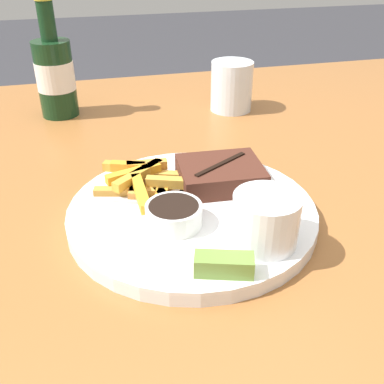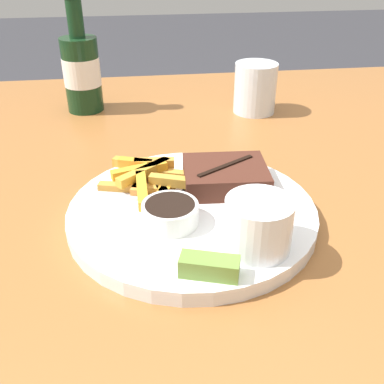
% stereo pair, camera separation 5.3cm
% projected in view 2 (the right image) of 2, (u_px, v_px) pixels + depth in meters
% --- Properties ---
extents(dining_table, '(1.42, 1.23, 0.73)m').
position_uv_depth(dining_table, '(192.00, 261.00, 0.58)').
color(dining_table, '#935B2D').
rests_on(dining_table, ground_plane).
extents(dinner_plate, '(0.30, 0.30, 0.02)m').
position_uv_depth(dinner_plate, '(192.00, 213.00, 0.54)').
color(dinner_plate, white).
rests_on(dinner_plate, dining_table).
extents(steak_portion, '(0.11, 0.09, 0.03)m').
position_uv_depth(steak_portion, '(225.00, 176.00, 0.57)').
color(steak_portion, '#472319').
rests_on(steak_portion, dinner_plate).
extents(fries_pile, '(0.14, 0.15, 0.02)m').
position_uv_depth(fries_pile, '(150.00, 178.00, 0.58)').
color(fries_pile, orange).
rests_on(fries_pile, dinner_plate).
extents(coleslaw_cup, '(0.07, 0.07, 0.06)m').
position_uv_depth(coleslaw_cup, '(258.00, 222.00, 0.45)').
color(coleslaw_cup, white).
rests_on(coleslaw_cup, dinner_plate).
extents(dipping_sauce_cup, '(0.06, 0.06, 0.02)m').
position_uv_depth(dipping_sauce_cup, '(170.00, 213.00, 0.50)').
color(dipping_sauce_cup, silver).
rests_on(dipping_sauce_cup, dinner_plate).
extents(pickle_spear, '(0.06, 0.04, 0.02)m').
position_uv_depth(pickle_spear, '(212.00, 266.00, 0.43)').
color(pickle_spear, olive).
rests_on(pickle_spear, dinner_plate).
extents(fork_utensil, '(0.13, 0.06, 0.00)m').
position_uv_depth(fork_utensil, '(131.00, 196.00, 0.55)').
color(fork_utensil, '#B7B7BC').
rests_on(fork_utensil, dinner_plate).
extents(knife_utensil, '(0.10, 0.15, 0.01)m').
position_uv_depth(knife_utensil, '(194.00, 188.00, 0.57)').
color(knife_utensil, '#B7B7BC').
rests_on(knife_utensil, dinner_plate).
extents(beer_bottle, '(0.07, 0.07, 0.22)m').
position_uv_depth(beer_bottle, '(82.00, 70.00, 0.83)').
color(beer_bottle, '#143319').
rests_on(beer_bottle, dining_table).
extents(drinking_glass, '(0.08, 0.08, 0.09)m').
position_uv_depth(drinking_glass, '(255.00, 88.00, 0.84)').
color(drinking_glass, silver).
rests_on(drinking_glass, dining_table).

